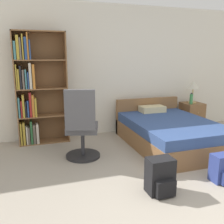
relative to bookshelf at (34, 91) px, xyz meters
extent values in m
plane|color=#A39989|center=(1.63, -2.98, -0.99)|extent=(14.00, 14.00, 0.00)
cube|color=silver|center=(1.63, 0.25, 0.31)|extent=(9.00, 0.06, 2.60)
cube|color=brown|center=(-0.31, 0.00, 0.02)|extent=(0.02, 0.30, 2.02)
cube|color=brown|center=(0.58, 0.00, 0.02)|extent=(0.02, 0.30, 2.02)
cube|color=brown|center=(0.14, 0.14, 0.02)|extent=(0.91, 0.01, 2.02)
cube|color=brown|center=(0.14, 0.00, -0.98)|extent=(0.87, 0.28, 0.02)
cube|color=gold|center=(-0.27, -0.05, -0.77)|extent=(0.03, 0.20, 0.40)
cube|color=gold|center=(-0.22, -0.04, -0.76)|extent=(0.04, 0.21, 0.41)
cube|color=beige|center=(-0.18, -0.05, -0.80)|extent=(0.03, 0.19, 0.34)
cube|color=#665B51|center=(-0.14, -0.03, -0.81)|extent=(0.03, 0.23, 0.32)
cube|color=#2D6638|center=(-0.10, -0.05, -0.76)|extent=(0.04, 0.18, 0.42)
cube|color=#665B51|center=(-0.05, -0.05, -0.79)|extent=(0.04, 0.19, 0.35)
cube|color=beige|center=(0.01, -0.05, -0.79)|extent=(0.04, 0.19, 0.36)
cube|color=brown|center=(0.14, 0.00, -0.47)|extent=(0.87, 0.28, 0.02)
cube|color=teal|center=(-0.27, -0.05, -0.28)|extent=(0.03, 0.19, 0.36)
cube|color=maroon|center=(-0.24, -0.03, -0.31)|extent=(0.02, 0.22, 0.30)
cube|color=gold|center=(-0.20, -0.04, -0.26)|extent=(0.03, 0.21, 0.41)
cube|color=black|center=(-0.16, -0.04, -0.32)|extent=(0.02, 0.21, 0.29)
cube|color=navy|center=(-0.13, -0.05, -0.31)|extent=(0.03, 0.18, 0.30)
cube|color=maroon|center=(-0.08, -0.04, -0.24)|extent=(0.04, 0.20, 0.44)
cube|color=orange|center=(-0.04, -0.04, -0.26)|extent=(0.04, 0.20, 0.40)
cube|color=gold|center=(0.01, -0.06, -0.29)|extent=(0.03, 0.17, 0.34)
cube|color=brown|center=(0.14, 0.00, 0.03)|extent=(0.87, 0.28, 0.02)
cube|color=gold|center=(-0.28, -0.03, 0.26)|extent=(0.02, 0.24, 0.43)
cube|color=gold|center=(-0.25, -0.02, 0.22)|extent=(0.03, 0.24, 0.35)
cube|color=black|center=(-0.21, -0.03, 0.24)|extent=(0.03, 0.23, 0.40)
cube|color=#665B51|center=(-0.17, -0.05, 0.21)|extent=(0.03, 0.19, 0.33)
cube|color=teal|center=(-0.13, -0.05, 0.21)|extent=(0.03, 0.19, 0.34)
cube|color=navy|center=(-0.09, -0.03, 0.19)|extent=(0.02, 0.22, 0.29)
cube|color=beige|center=(-0.05, -0.04, 0.27)|extent=(0.04, 0.20, 0.45)
cube|color=orange|center=(0.00, -0.03, 0.26)|extent=(0.04, 0.23, 0.43)
cube|color=brown|center=(0.14, 0.00, 0.54)|extent=(0.87, 0.28, 0.02)
cube|color=teal|center=(-0.27, -0.05, 0.70)|extent=(0.04, 0.18, 0.30)
cube|color=gold|center=(-0.22, -0.05, 0.75)|extent=(0.04, 0.18, 0.40)
cube|color=#665B51|center=(-0.18, -0.03, 0.73)|extent=(0.03, 0.22, 0.36)
cube|color=gold|center=(-0.14, -0.02, 0.76)|extent=(0.02, 0.24, 0.42)
cube|color=navy|center=(-0.10, -0.02, 0.73)|extent=(0.04, 0.24, 0.37)
cube|color=orange|center=(-0.06, -0.03, 0.77)|extent=(0.02, 0.22, 0.45)
cube|color=navy|center=(-0.03, -0.06, 0.71)|extent=(0.02, 0.17, 0.33)
cube|color=brown|center=(0.14, 0.00, 1.02)|extent=(0.91, 0.30, 0.02)
cube|color=brown|center=(2.29, -0.93, -0.83)|extent=(1.39, 2.00, 0.31)
cube|color=#334C84|center=(2.29, -0.93, -0.59)|extent=(1.37, 1.96, 0.17)
cube|color=brown|center=(2.29, 0.03, -0.62)|extent=(1.39, 0.08, 0.73)
cube|color=beige|center=(2.29, -0.18, -0.45)|extent=(0.50, 0.30, 0.12)
cylinder|color=#232326|center=(0.68, -0.93, -0.97)|extent=(0.55, 0.55, 0.04)
cylinder|color=#333338|center=(0.68, -0.93, -0.75)|extent=(0.06, 0.06, 0.39)
cube|color=#4C4C51|center=(0.68, -0.93, -0.50)|extent=(0.60, 0.60, 0.10)
cube|color=#4C4C51|center=(0.60, -1.20, -0.16)|extent=(0.44, 0.20, 0.59)
cube|color=brown|center=(3.31, -0.10, -0.69)|extent=(0.41, 0.42, 0.59)
sphere|color=tan|center=(3.31, -0.33, -0.58)|extent=(0.02, 0.02, 0.02)
cylinder|color=tan|center=(3.32, -0.07, -0.39)|extent=(0.18, 0.18, 0.02)
cylinder|color=tan|center=(3.32, -0.07, -0.23)|extent=(0.02, 0.02, 0.29)
cone|color=beige|center=(3.32, -0.07, 0.00)|extent=(0.27, 0.27, 0.17)
cylinder|color=#3F8C4C|center=(3.20, -0.21, -0.29)|extent=(0.07, 0.07, 0.22)
cylinder|color=#2D2D33|center=(3.20, -0.21, -0.17)|extent=(0.04, 0.04, 0.02)
cube|color=navy|center=(2.24, -2.29, -0.81)|extent=(0.30, 0.19, 0.36)
cube|color=black|center=(1.33, -2.28, -0.77)|extent=(0.31, 0.21, 0.43)
cube|color=black|center=(1.33, -2.42, -0.87)|extent=(0.24, 0.07, 0.19)
camera|label=1|loc=(-0.06, -4.68, 0.60)|focal=40.00mm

